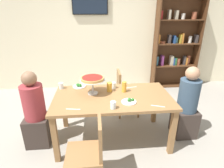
# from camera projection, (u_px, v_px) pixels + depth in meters

# --- Properties ---
(ground_plane) EXTENTS (12.00, 12.00, 0.00)m
(ground_plane) POSITION_uv_depth(u_px,v_px,m) (113.00, 138.00, 2.90)
(ground_plane) COLOR gray
(rear_partition) EXTENTS (8.00, 0.12, 2.80)m
(rear_partition) POSITION_uv_depth(u_px,v_px,m) (104.00, 31.00, 4.38)
(rear_partition) COLOR beige
(rear_partition) RESTS_ON ground_plane
(dining_table) EXTENTS (1.68, 0.90, 0.74)m
(dining_table) POSITION_uv_depth(u_px,v_px,m) (113.00, 102.00, 2.65)
(dining_table) COLOR olive
(dining_table) RESTS_ON ground_plane
(bookshelf) EXTENTS (1.10, 0.30, 2.21)m
(bookshelf) POSITION_uv_depth(u_px,v_px,m) (176.00, 44.00, 4.49)
(bookshelf) COLOR #4C2D19
(bookshelf) RESTS_ON ground_plane
(television) EXTENTS (0.80, 0.05, 0.49)m
(television) POSITION_uv_depth(u_px,v_px,m) (90.00, 3.00, 4.03)
(television) COLOR black
(diner_head_east) EXTENTS (0.34, 0.34, 1.15)m
(diner_head_east) POSITION_uv_depth(u_px,v_px,m) (186.00, 107.00, 2.82)
(diner_head_east) COLOR #382D28
(diner_head_east) RESTS_ON ground_plane
(diner_head_west) EXTENTS (0.34, 0.34, 1.15)m
(diner_head_west) POSITION_uv_depth(u_px,v_px,m) (36.00, 115.00, 2.62)
(diner_head_west) COLOR #382D28
(diner_head_west) RESTS_ON ground_plane
(chair_far_right) EXTENTS (0.40, 0.40, 0.87)m
(chair_far_right) POSITION_uv_depth(u_px,v_px,m) (124.00, 91.00, 3.40)
(chair_far_right) COLOR olive
(chair_far_right) RESTS_ON ground_plane
(chair_near_left) EXTENTS (0.40, 0.40, 0.87)m
(chair_near_left) POSITION_uv_depth(u_px,v_px,m) (90.00, 150.00, 1.98)
(chair_near_left) COLOR olive
(chair_near_left) RESTS_ON ground_plane
(deep_dish_pizza_stand) EXTENTS (0.36, 0.36, 0.26)m
(deep_dish_pizza_stand) POSITION_uv_depth(u_px,v_px,m) (92.00, 80.00, 2.62)
(deep_dish_pizza_stand) COLOR silver
(deep_dish_pizza_stand) RESTS_ON dining_table
(salad_plate_near_diner) EXTENTS (0.20, 0.20, 0.07)m
(salad_plate_near_diner) POSITION_uv_depth(u_px,v_px,m) (79.00, 86.00, 2.92)
(salad_plate_near_diner) COLOR white
(salad_plate_near_diner) RESTS_ON dining_table
(salad_plate_far_diner) EXTENTS (0.20, 0.20, 0.06)m
(salad_plate_far_diner) POSITION_uv_depth(u_px,v_px,m) (129.00, 101.00, 2.44)
(salad_plate_far_diner) COLOR white
(salad_plate_far_diner) RESTS_ON dining_table
(beer_glass_amber_tall) EXTENTS (0.07, 0.07, 0.16)m
(beer_glass_amber_tall) POSITION_uv_depth(u_px,v_px,m) (124.00, 87.00, 2.73)
(beer_glass_amber_tall) COLOR gold
(beer_glass_amber_tall) RESTS_ON dining_table
(beer_glass_amber_short) EXTENTS (0.08, 0.08, 0.14)m
(beer_glass_amber_short) POSITION_uv_depth(u_px,v_px,m) (109.00, 87.00, 2.75)
(beer_glass_amber_short) COLOR gold
(beer_glass_amber_short) RESTS_ON dining_table
(water_glass_clear_near) EXTENTS (0.07, 0.07, 0.10)m
(water_glass_clear_near) POSITION_uv_depth(u_px,v_px,m) (113.00, 105.00, 2.28)
(water_glass_clear_near) COLOR white
(water_glass_clear_near) RESTS_ON dining_table
(water_glass_clear_far) EXTENTS (0.07, 0.07, 0.10)m
(water_glass_clear_far) POSITION_uv_depth(u_px,v_px,m) (114.00, 85.00, 2.86)
(water_glass_clear_far) COLOR white
(water_glass_clear_far) RESTS_ON dining_table
(water_glass_clear_spare) EXTENTS (0.07, 0.07, 0.10)m
(water_glass_clear_spare) POSITION_uv_depth(u_px,v_px,m) (61.00, 86.00, 2.85)
(water_glass_clear_spare) COLOR white
(water_glass_clear_spare) RESTS_ON dining_table
(cutlery_fork_near) EXTENTS (0.18, 0.05, 0.00)m
(cutlery_fork_near) POSITION_uv_depth(u_px,v_px,m) (131.00, 87.00, 2.90)
(cutlery_fork_near) COLOR silver
(cutlery_fork_near) RESTS_ON dining_table
(cutlery_knife_near) EXTENTS (0.18, 0.05, 0.00)m
(cutlery_knife_near) POSITION_uv_depth(u_px,v_px,m) (73.00, 109.00, 2.28)
(cutlery_knife_near) COLOR silver
(cutlery_knife_near) RESTS_ON dining_table
(cutlery_fork_far) EXTENTS (0.17, 0.08, 0.00)m
(cutlery_fork_far) POSITION_uv_depth(u_px,v_px,m) (158.00, 106.00, 2.35)
(cutlery_fork_far) COLOR silver
(cutlery_fork_far) RESTS_ON dining_table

